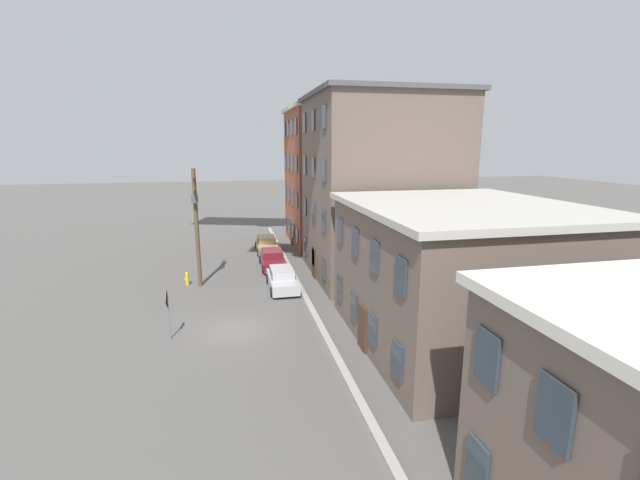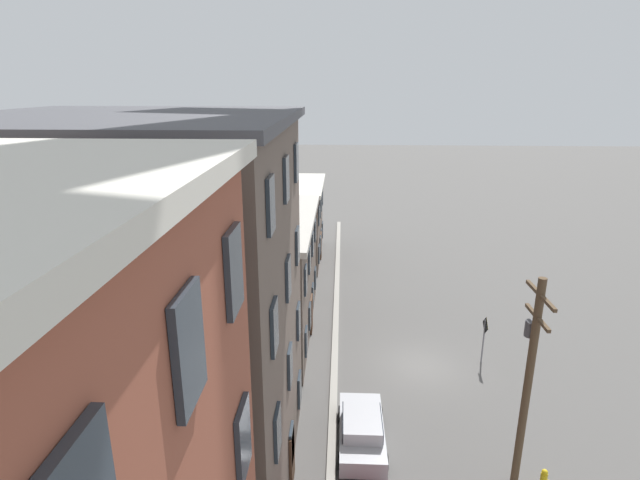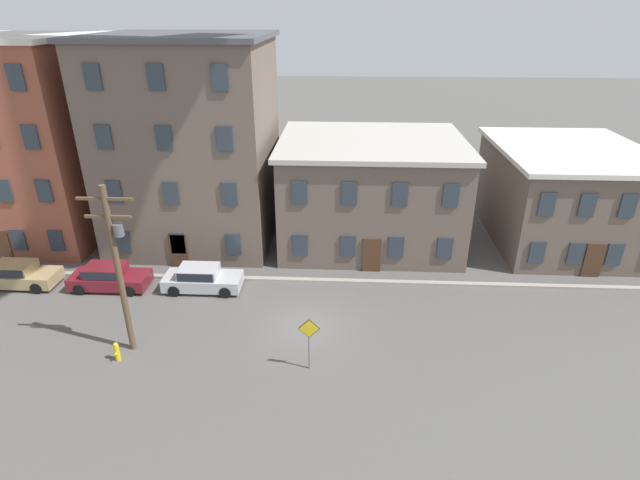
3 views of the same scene
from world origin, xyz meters
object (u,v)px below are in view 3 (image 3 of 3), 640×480
utility_pole (118,263)px  car_tan (18,274)px  car_maroon (109,276)px  car_silver (201,278)px  caution_sign (309,336)px  fire_hydrant (117,351)px

utility_pole → car_tan: bearing=148.5°
car_maroon → car_silver: 5.39m
car_tan → car_maroon: 5.40m
car_tan → utility_pole: bearing=-31.5°
car_maroon → caution_sign: (12.04, -6.52, 1.02)m
car_maroon → utility_pole: size_ratio=0.54×
car_silver → caution_sign: bearing=-44.9°
car_tan → fire_hydrant: size_ratio=4.58×
car_tan → caution_sign: (17.44, -6.52, 1.02)m
car_tan → car_maroon: same height
caution_sign → fire_hydrant: bearing=179.1°
car_maroon → utility_pole: utility_pole is taller
car_silver → utility_pole: size_ratio=0.54×
car_silver → car_maroon: bearing=-178.8°
car_silver → utility_pole: 7.04m
utility_pole → fire_hydrant: size_ratio=8.54×
caution_sign → car_silver: bearing=135.1°
car_maroon → fire_hydrant: (3.18, -6.38, -0.27)m
caution_sign → car_maroon: bearing=151.6°
car_maroon → caution_sign: 13.73m
car_tan → utility_pole: utility_pole is taller
caution_sign → fire_hydrant: (-8.86, 0.13, -1.28)m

